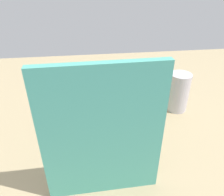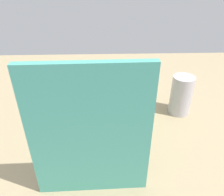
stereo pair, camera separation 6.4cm
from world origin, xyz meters
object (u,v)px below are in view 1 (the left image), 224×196
at_px(orange_center, 102,105).
at_px(orange_back_right, 135,98).
at_px(orange_back_left, 122,105).
at_px(orange_front_left, 113,92).
at_px(orange_front_right, 98,95).
at_px(fruit_bowl, 112,112).
at_px(banana_bunch, 111,105).
at_px(thermos_tumbler, 178,92).
at_px(cutting_board, 103,137).

relative_size(orange_center, orange_back_right, 1.00).
relative_size(orange_center, orange_back_left, 1.00).
relative_size(orange_front_left, orange_front_right, 1.00).
bearing_deg(orange_back_left, orange_back_right, -141.28).
xyz_separation_m(orange_front_left, orange_center, (0.05, 0.08, 0.00)).
xyz_separation_m(fruit_bowl, banana_bunch, (0.01, 0.03, 0.06)).
bearing_deg(thermos_tumbler, orange_front_right, -0.64).
distance_m(orange_front_right, cutting_board, 0.36).
distance_m(orange_front_right, orange_back_right, 0.14).
distance_m(orange_back_left, orange_back_right, 0.07).
bearing_deg(orange_back_left, banana_bunch, -23.61).
height_order(orange_back_left, cutting_board, cutting_board).
bearing_deg(orange_front_right, cutting_board, 88.43).
xyz_separation_m(fruit_bowl, orange_back_left, (-0.03, 0.05, 0.06)).
relative_size(orange_front_right, orange_back_left, 1.00).
relative_size(orange_front_right, orange_center, 1.00).
relative_size(orange_front_left, orange_back_left, 1.00).
bearing_deg(orange_front_left, orange_center, 57.71).
xyz_separation_m(fruit_bowl, orange_center, (0.04, 0.04, 0.06)).
height_order(orange_center, orange_back_left, same).
xyz_separation_m(banana_bunch, cutting_board, (0.05, 0.28, 0.10)).
xyz_separation_m(orange_front_left, thermos_tumbler, (-0.26, 0.02, -0.01)).
xyz_separation_m(fruit_bowl, orange_front_right, (0.05, -0.03, 0.06)).
distance_m(orange_back_left, banana_bunch, 0.04).
xyz_separation_m(cutting_board, thermos_tumbler, (-0.33, -0.34, -0.10)).
bearing_deg(cutting_board, banana_bunch, -101.70).
relative_size(fruit_bowl, banana_bunch, 1.64).
height_order(orange_front_left, orange_front_right, same).
xyz_separation_m(orange_back_right, cutting_board, (0.14, 0.31, 0.09)).
height_order(orange_back_right, thermos_tumbler, thermos_tumbler).
relative_size(orange_front_left, cutting_board, 0.21).
distance_m(banana_bunch, cutting_board, 0.30).
bearing_deg(fruit_bowl, banana_bunch, 75.51).
distance_m(orange_front_right, orange_center, 0.07).
relative_size(orange_front_left, banana_bunch, 0.45).
xyz_separation_m(orange_front_right, banana_bunch, (-0.04, 0.07, -0.01)).
bearing_deg(fruit_bowl, orange_back_right, 175.23).
distance_m(fruit_bowl, banana_bunch, 0.07).
height_order(fruit_bowl, orange_center, orange_center).
height_order(banana_bunch, cutting_board, cutting_board).
xyz_separation_m(orange_front_right, orange_back_left, (-0.08, 0.08, 0.00)).
relative_size(orange_center, banana_bunch, 0.45).
height_order(orange_front_left, orange_back_right, same).
xyz_separation_m(orange_front_left, banana_bunch, (0.02, 0.08, -0.01)).
height_order(fruit_bowl, orange_back_right, orange_back_right).
bearing_deg(orange_center, orange_back_right, -166.95).
relative_size(fruit_bowl, orange_back_right, 3.67).
xyz_separation_m(orange_back_left, orange_back_right, (-0.05, -0.04, 0.00)).
height_order(orange_center, banana_bunch, orange_center).
relative_size(orange_back_right, banana_bunch, 0.45).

